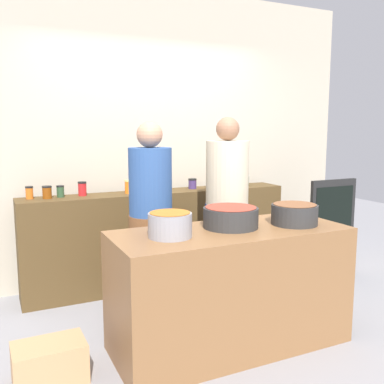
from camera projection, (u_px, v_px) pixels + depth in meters
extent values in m
plane|color=gray|center=(211.00, 327.00, 3.45)|extent=(12.00, 12.00, 0.00)
cube|color=#B1A690|center=(147.00, 136.00, 4.53)|extent=(4.80, 0.12, 3.00)
cube|color=#4C381D|center=(160.00, 238.00, 4.36)|extent=(2.70, 0.36, 0.96)
cube|color=brown|center=(230.00, 288.00, 3.12)|extent=(1.70, 0.70, 0.87)
cylinder|color=#CD5E1B|center=(29.00, 193.00, 3.83)|extent=(0.07, 0.07, 0.10)
cylinder|color=black|center=(29.00, 187.00, 3.82)|extent=(0.07, 0.07, 0.01)
cylinder|color=#7D3B0D|center=(47.00, 193.00, 3.85)|extent=(0.08, 0.08, 0.10)
cylinder|color=black|center=(47.00, 187.00, 3.84)|extent=(0.08, 0.08, 0.01)
cylinder|color=#2C492D|center=(60.00, 192.00, 3.92)|extent=(0.07, 0.07, 0.10)
cylinder|color=black|center=(60.00, 186.00, 3.91)|extent=(0.07, 0.07, 0.01)
cylinder|color=red|center=(82.00, 190.00, 4.01)|extent=(0.08, 0.08, 0.12)
cylinder|color=black|center=(82.00, 182.00, 4.00)|extent=(0.08, 0.08, 0.02)
cylinder|color=orange|center=(129.00, 187.00, 4.15)|extent=(0.07, 0.07, 0.12)
cylinder|color=#D6C666|center=(128.00, 181.00, 4.14)|extent=(0.08, 0.08, 0.02)
cylinder|color=#581356|center=(142.00, 186.00, 4.27)|extent=(0.07, 0.07, 0.11)
cylinder|color=black|center=(142.00, 180.00, 4.26)|extent=(0.08, 0.08, 0.01)
cylinder|color=#3E2D5F|center=(192.00, 184.00, 4.48)|extent=(0.08, 0.08, 0.09)
cylinder|color=black|center=(192.00, 179.00, 4.47)|extent=(0.09, 0.09, 0.02)
cylinder|color=#D0631C|center=(211.00, 184.00, 4.48)|extent=(0.09, 0.09, 0.09)
cylinder|color=silver|center=(211.00, 180.00, 4.47)|extent=(0.09, 0.09, 0.01)
cylinder|color=#B32E13|center=(228.00, 182.00, 4.64)|extent=(0.08, 0.08, 0.11)
cylinder|color=black|center=(228.00, 176.00, 4.63)|extent=(0.08, 0.08, 0.01)
cylinder|color=#315631|center=(246.00, 181.00, 4.79)|extent=(0.07, 0.07, 0.09)
cylinder|color=silver|center=(246.00, 176.00, 4.78)|extent=(0.07, 0.07, 0.01)
cylinder|color=gray|center=(170.00, 225.00, 2.84)|extent=(0.29, 0.29, 0.16)
cylinder|color=#B06221|center=(170.00, 213.00, 2.82)|extent=(0.27, 0.27, 0.00)
cylinder|color=#2D2D2D|center=(231.00, 218.00, 3.11)|extent=(0.40, 0.40, 0.15)
cylinder|color=#973828|center=(231.00, 207.00, 3.10)|extent=(0.37, 0.37, 0.00)
cylinder|color=#2D2D2D|center=(294.00, 215.00, 3.21)|extent=(0.34, 0.34, 0.15)
cylinder|color=brown|center=(295.00, 204.00, 3.20)|extent=(0.32, 0.32, 0.00)
cylinder|color=brown|center=(152.00, 267.00, 3.55)|extent=(0.36, 0.36, 0.88)
cylinder|color=#2C4D88|center=(150.00, 182.00, 3.44)|extent=(0.35, 0.35, 0.54)
sphere|color=tan|center=(150.00, 134.00, 3.39)|extent=(0.21, 0.21, 0.21)
cylinder|color=#0D1537|center=(226.00, 254.00, 3.89)|extent=(0.39, 0.39, 0.91)
cylinder|color=beige|center=(227.00, 173.00, 3.79)|extent=(0.38, 0.38, 0.56)
sphere|color=#8C6047|center=(228.00, 129.00, 3.73)|extent=(0.20, 0.20, 0.20)
cube|color=tan|center=(50.00, 362.00, 2.70)|extent=(0.45, 0.29, 0.25)
cube|color=black|center=(332.00, 227.00, 4.64)|extent=(0.59, 0.04, 1.04)
cube|color=black|center=(334.00, 223.00, 4.61)|extent=(0.50, 0.01, 0.79)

